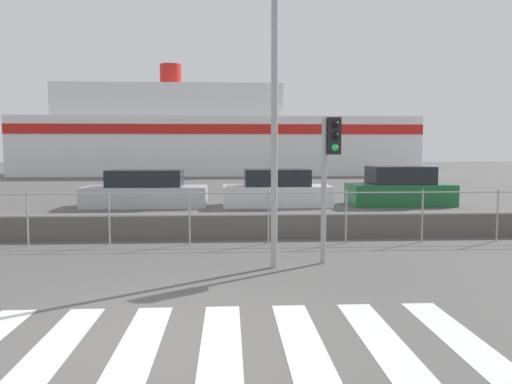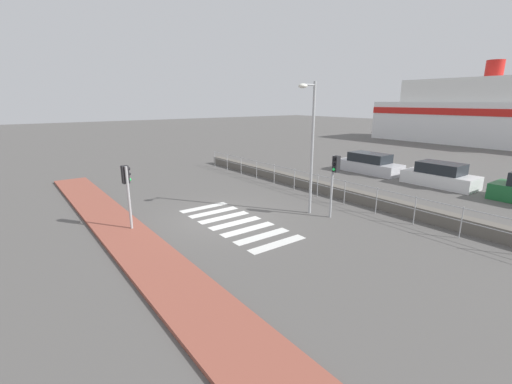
% 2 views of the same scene
% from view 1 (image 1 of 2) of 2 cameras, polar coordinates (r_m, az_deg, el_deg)
% --- Properties ---
extents(ground_plane, '(160.00, 160.00, 0.00)m').
position_cam_1_polar(ground_plane, '(5.91, -12.05, -16.42)').
color(ground_plane, '#565451').
extents(crosswalk, '(5.85, 2.40, 0.01)m').
position_cam_1_polar(crosswalk, '(5.84, -4.00, -16.54)').
color(crosswalk, silver).
rests_on(crosswalk, ground_plane).
extents(seawall, '(23.74, 0.55, 0.57)m').
position_cam_1_polar(seawall, '(12.22, -7.27, -3.88)').
color(seawall, '#605B54').
rests_on(seawall, ground_plane).
extents(harbor_fence, '(21.41, 0.04, 1.22)m').
position_cam_1_polar(harbor_fence, '(11.28, -7.62, -1.98)').
color(harbor_fence, '#9EA0A3').
rests_on(harbor_fence, ground_plane).
extents(traffic_light_far, '(0.34, 0.32, 2.72)m').
position_cam_1_polar(traffic_light_far, '(9.34, 8.46, 4.01)').
color(traffic_light_far, '#9EA0A3').
rests_on(traffic_light_far, ground_plane).
extents(streetlamp, '(0.32, 0.95, 5.71)m').
position_cam_1_polar(streetlamp, '(8.85, 2.24, 14.07)').
color(streetlamp, '#9EA0A3').
rests_on(streetlamp, ground_plane).
extents(ferry_boat, '(32.94, 6.84, 9.24)m').
position_cam_1_polar(ferry_boat, '(42.93, -5.40, 6.22)').
color(ferry_boat, white).
rests_on(ferry_boat, ground_plane).
extents(parked_car_silver, '(4.55, 1.74, 1.38)m').
position_cam_1_polar(parked_car_silver, '(19.12, -12.49, 0.12)').
color(parked_car_silver, '#BCBCC1').
rests_on(parked_car_silver, ground_plane).
extents(parked_car_white, '(4.04, 1.81, 1.40)m').
position_cam_1_polar(parked_car_white, '(18.95, 2.38, 0.21)').
color(parked_car_white, silver).
rests_on(parked_car_white, ground_plane).
extents(parked_car_green, '(3.87, 1.87, 1.49)m').
position_cam_1_polar(parked_car_green, '(19.97, 16.08, 0.38)').
color(parked_car_green, '#1E6633').
rests_on(parked_car_green, ground_plane).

